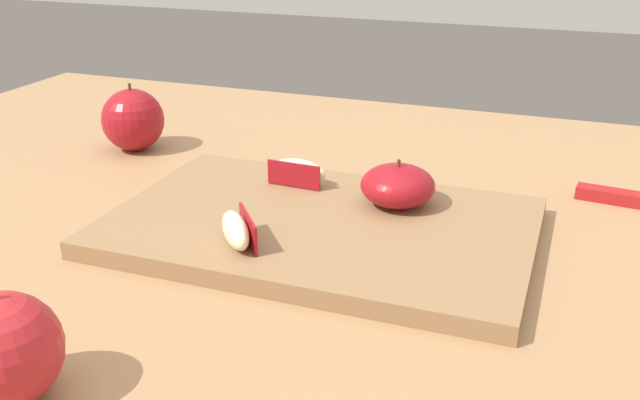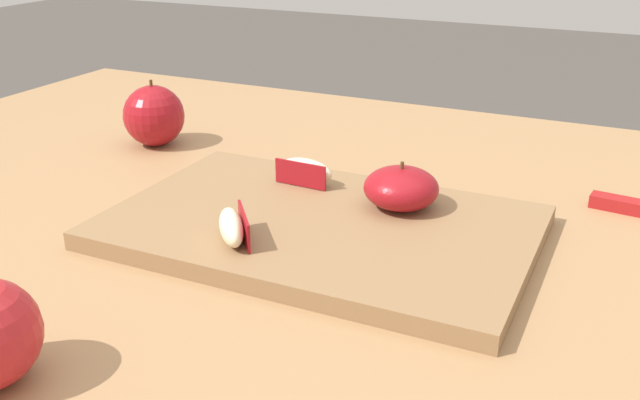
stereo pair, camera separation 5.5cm
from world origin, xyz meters
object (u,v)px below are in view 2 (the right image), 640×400
at_px(paring_knife, 638,209).
at_px(whole_apple_red_delicious, 154,116).
at_px(apple_wedge_left, 305,171).
at_px(cutting_board, 320,227).
at_px(apple_wedge_right, 233,227).
at_px(apple_half_skin_up, 401,188).

relative_size(paring_knife, whole_apple_red_delicious, 1.80).
bearing_deg(paring_knife, apple_wedge_left, -161.69).
height_order(cutting_board, apple_wedge_right, apple_wedge_right).
bearing_deg(apple_wedge_right, apple_wedge_left, 91.82).
distance_m(apple_half_skin_up, whole_apple_red_delicious, 0.40).
height_order(apple_wedge_right, whole_apple_red_delicious, whole_apple_red_delicious).
xyz_separation_m(apple_wedge_right, paring_knife, (0.33, 0.27, -0.03)).
xyz_separation_m(cutting_board, apple_half_skin_up, (0.06, 0.06, 0.03)).
bearing_deg(apple_wedge_right, whole_apple_red_delicious, 138.11).
bearing_deg(apple_wedge_right, apple_half_skin_up, 51.46).
bearing_deg(paring_knife, apple_wedge_right, -140.80).
distance_m(cutting_board, apple_wedge_right, 0.10).
bearing_deg(cutting_board, apple_half_skin_up, 44.87).
relative_size(cutting_board, apple_wedge_right, 6.42).
height_order(apple_wedge_left, whole_apple_red_delicious, whole_apple_red_delicious).
bearing_deg(paring_knife, whole_apple_red_delicious, -177.49).
distance_m(apple_wedge_right, whole_apple_red_delicious, 0.37).
xyz_separation_m(apple_half_skin_up, paring_knife, (0.22, 0.13, -0.03)).
xyz_separation_m(apple_wedge_right, whole_apple_red_delicious, (-0.27, 0.24, 0.01)).
relative_size(apple_wedge_left, whole_apple_red_delicious, 0.73).
xyz_separation_m(cutting_board, paring_knife, (0.28, 0.19, -0.00)).
distance_m(paring_knife, whole_apple_red_delicious, 0.61).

